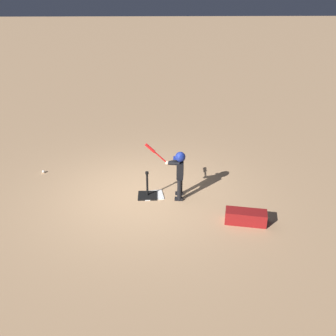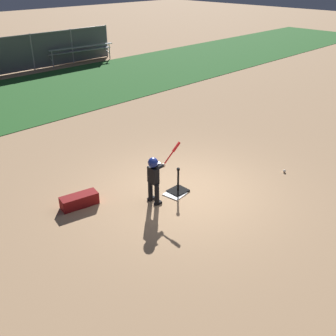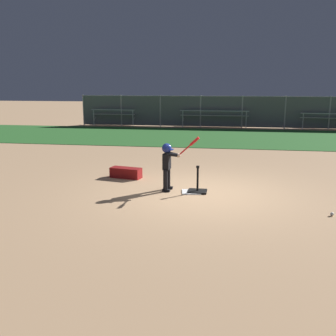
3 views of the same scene
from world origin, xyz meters
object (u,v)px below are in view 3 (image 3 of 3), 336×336
Objects in this scene: batting_tee at (197,189)px; equipment_bag at (126,173)px; batter_child at (168,161)px; bleachers_far_right at (117,117)px; baseball at (332,214)px; bleachers_far_left at (335,121)px; bleachers_right_center at (215,118)px.

batting_tee reaches higher than equipment_bag.
bleachers_far_right is at bearing 110.84° from batter_child.
bleachers_far_left is at bearing 76.49° from baseball.
baseball is 16.08m from bleachers_right_center.
bleachers_far_left is at bearing -0.41° from bleachers_right_center.
bleachers_far_right is (-6.23, 14.56, 0.41)m from batting_tee.
bleachers_far_left is (3.78, 15.75, 0.42)m from baseball.
batting_tee is 2.34m from equipment_bag.
bleachers_right_center is at bearing 90.99° from batting_tee.
batter_child reaches higher than baseball.
batter_child is (-0.71, 0.06, 0.64)m from batting_tee.
bleachers_right_center is (0.46, 14.46, -0.23)m from batter_child.
bleachers_far_right reaches higher than batting_tee.
batting_tee is 0.16× the size of bleachers_far_left.
bleachers_far_right reaches higher than equipment_bag.
baseball is at bearing -15.16° from equipment_bag.
batter_child reaches higher than bleachers_right_center.
bleachers_far_right is at bearing 113.17° from batting_tee.
batter_child is 1.81m from equipment_bag.
baseball is 0.02× the size of bleachers_far_left.
batting_tee is at bearing -89.01° from bleachers_right_center.
baseball is 0.09× the size of equipment_bag.
bleachers_far_right is at bearing 179.58° from bleachers_far_left.
equipment_bag is (-8.55, -13.33, -0.31)m from bleachers_far_left.
batting_tee is 15.87m from bleachers_far_left.
bleachers_right_center reaches higher than equipment_bag.
bleachers_far_left is 15.84m from equipment_bag.
batting_tee is 0.16× the size of bleachers_right_center.
batter_child is at bearing -69.16° from bleachers_far_right.
bleachers_far_right reaches higher than bleachers_far_left.
batting_tee is 0.48× the size of batter_child.
batter_child is 0.34× the size of bleachers_right_center.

